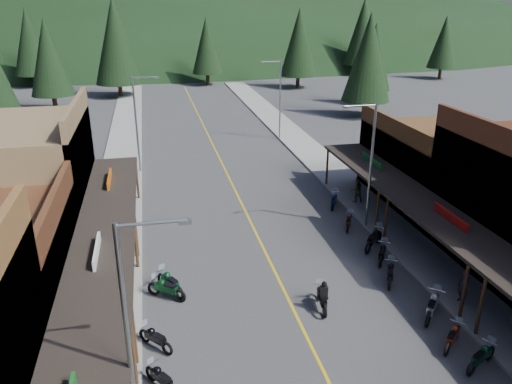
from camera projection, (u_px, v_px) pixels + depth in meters
ground at (294, 312)px, 23.42m from camera, size 220.00×220.00×0.00m
centerline at (227, 174)px, 41.64m from camera, size 0.15×90.00×0.01m
sidewalk_west at (120, 181)px, 39.91m from camera, size 3.40×94.00×0.15m
sidewalk_east at (326, 167)px, 43.31m from camera, size 3.40×94.00×0.15m
shop_west_3 at (21, 182)px, 29.74m from camera, size 10.90×10.20×8.20m
shop_east_3 at (437, 167)px, 35.48m from camera, size 10.90×10.20×6.20m
streetlight_0 at (132, 329)px, 14.97m from camera, size 2.16×0.18×8.00m
streetlight_1 at (138, 121)px, 40.48m from camera, size 2.16×0.18×8.00m
streetlight_2 at (369, 161)px, 30.44m from camera, size 2.16×0.18×8.00m
streetlight_3 at (279, 96)px, 50.49m from camera, size 2.16×0.18×8.00m
ridge_hill at (166, 48)px, 146.40m from camera, size 310.00×140.00×60.00m
pine_1 at (29, 42)px, 79.87m from camera, size 5.88×5.88×12.50m
pine_2 at (116, 41)px, 71.40m from camera, size 6.72×6.72×14.00m
pine_3 at (207, 45)px, 81.97m from camera, size 5.04×5.04×11.00m
pine_4 at (299, 42)px, 78.97m from camera, size 5.88×5.88×12.50m
pine_5 at (363, 31)px, 92.75m from camera, size 6.72×6.72×14.00m
pine_6 at (444, 42)px, 88.36m from camera, size 5.04×5.04×11.00m
pine_9 at (374, 57)px, 66.79m from camera, size 4.93×4.93×10.80m
pine_10 at (48, 57)px, 62.98m from camera, size 5.38×5.38×11.60m
pine_11 at (368, 57)px, 59.33m from camera, size 5.82×5.82×12.40m
bike_west_6 at (161, 378)px, 18.59m from camera, size 1.60×1.91×1.08m
bike_west_7 at (155, 338)px, 20.78m from camera, size 1.74×1.86×1.09m
bike_west_8 at (166, 288)px, 24.22m from camera, size 2.14×1.83×1.22m
bike_west_9 at (170, 282)px, 24.72m from camera, size 1.74×2.28×1.26m
bike_east_5 at (482, 356)px, 19.68m from camera, size 2.07×1.48×1.13m
bike_east_6 at (453, 336)px, 20.87m from camera, size 1.88×1.76×1.11m
bike_east_7 at (433, 305)px, 22.79m from camera, size 2.12×2.22×1.32m
bike_east_8 at (390, 272)px, 25.64m from camera, size 1.56×2.16×1.18m
bike_east_9 at (382, 252)px, 27.66m from camera, size 1.65×2.07×1.15m
bike_east_10 at (374, 238)px, 29.12m from camera, size 2.22×2.18×1.33m
bike_east_11 at (349, 221)px, 31.69m from camera, size 1.42×1.97×1.08m
bike_east_12 at (334, 199)px, 34.95m from camera, size 1.54×2.06×1.14m
rider_on_bike at (322, 297)px, 23.46m from camera, size 0.99×2.14×1.57m
pedestrian_east_a at (464, 286)px, 23.56m from camera, size 0.48×0.68×1.79m
pedestrian_east_b at (357, 190)px, 35.39m from camera, size 0.87×0.51×1.78m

